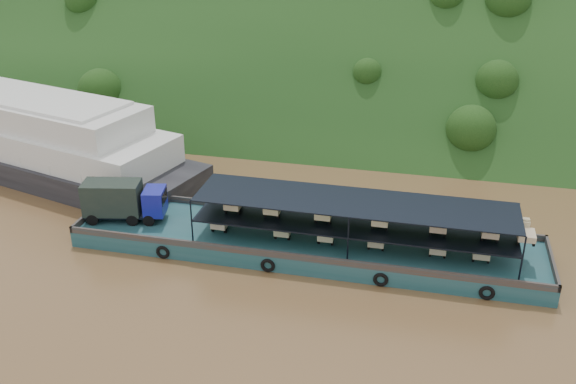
# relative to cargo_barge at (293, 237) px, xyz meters

# --- Properties ---
(ground) EXTENTS (160.00, 160.00, 0.00)m
(ground) POSITION_rel_cargo_barge_xyz_m (0.81, 0.31, -1.10)
(ground) COLOR brown
(ground) RESTS_ON ground
(hillside) EXTENTS (140.00, 39.60, 39.60)m
(hillside) POSITION_rel_cargo_barge_xyz_m (0.81, 36.31, -1.10)
(hillside) COLOR black
(hillside) RESTS_ON ground
(cargo_barge) EXTENTS (35.07, 7.18, 4.54)m
(cargo_barge) POSITION_rel_cargo_barge_xyz_m (0.00, 0.00, 0.00)
(cargo_barge) COLOR #15444A
(cargo_barge) RESTS_ON ground
(passenger_ferry) EXTENTS (37.96, 18.63, 7.46)m
(passenger_ferry) POSITION_rel_cargo_barge_xyz_m (-28.59, 9.85, 2.13)
(passenger_ferry) COLOR black
(passenger_ferry) RESTS_ON ground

